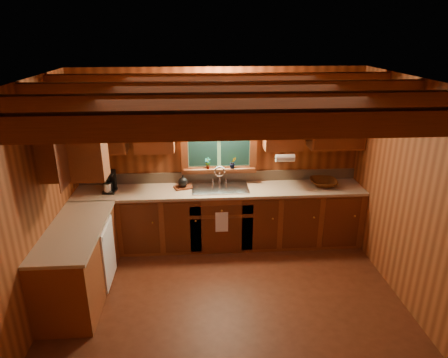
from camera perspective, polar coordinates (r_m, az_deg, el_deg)
name	(u,v)px	position (r m, az deg, el deg)	size (l,w,h in m)	color
room	(229,210)	(4.20, 0.76, -4.49)	(4.20, 4.20, 4.20)	#4E2413
ceiling_beams	(230,96)	(3.85, 0.84, 11.75)	(4.20, 2.54, 0.18)	brown
base_cabinets	(187,228)	(5.73, -5.31, -7.04)	(4.20, 2.22, 0.86)	brown
countertop	(187,199)	(5.54, -5.32, -2.88)	(4.20, 2.24, 0.04)	tan
backsplash	(219,177)	(6.06, -0.71, 0.35)	(4.20, 0.02, 0.16)	tan
dishwasher_panel	(109,253)	(5.33, -16.14, -10.15)	(0.02, 0.60, 0.80)	white
upper_cabinets	(178,129)	(5.37, -6.54, 7.11)	(4.19, 1.77, 0.78)	brown
window	(219,142)	(5.88, -0.72, 5.31)	(1.12, 0.08, 1.00)	brown
window_sill	(219,169)	(5.95, -0.68, 1.39)	(1.06, 0.14, 0.04)	brown
wall_sconce	(219,100)	(5.62, -0.68, 11.23)	(0.45, 0.21, 0.17)	black
paper_towel_roll	(285,158)	(5.73, 8.72, 2.99)	(0.11, 0.11, 0.27)	white
dish_towel	(222,222)	(5.68, -0.33, -6.19)	(0.18, 0.01, 0.30)	white
sink	(220,191)	(5.85, -0.54, -1.76)	(0.82, 0.48, 0.43)	silver
coffee_maker	(109,181)	(5.91, -16.12, -0.32)	(0.17, 0.22, 0.31)	black
utensil_crock	(108,187)	(5.88, -16.31, -1.17)	(0.12, 0.12, 0.34)	silver
cutting_board	(183,187)	(5.87, -5.86, -1.18)	(0.25, 0.18, 0.02)	#532411
teakettle	(183,182)	(5.84, -5.89, -0.43)	(0.14, 0.14, 0.18)	black
wicker_basket	(323,183)	(6.09, 14.04, -0.51)	(0.40, 0.40, 0.10)	#48230C
potted_plant_left	(208,163)	(5.90, -2.36, 2.27)	(0.09, 0.06, 0.17)	#532411
potted_plant_right	(233,163)	(5.90, 1.28, 2.34)	(0.10, 0.08, 0.18)	#532411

